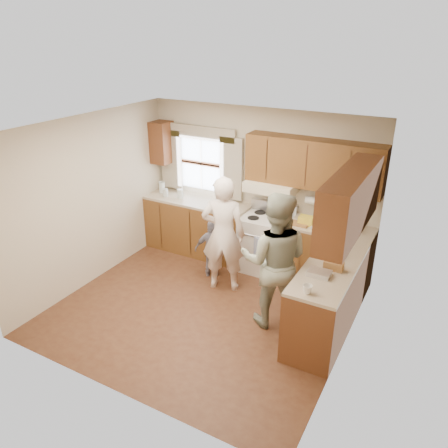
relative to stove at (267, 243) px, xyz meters
The scene contains 6 objects.
room 1.66m from the stove, 101.81° to the right, with size 3.80×3.80×3.80m.
kitchen_fixtures 0.60m from the stove, 48.95° to the right, with size 3.80×2.25×2.15m.
stove is the anchor object (origin of this frame).
woman_left 0.96m from the stove, 112.71° to the right, with size 0.63×0.42×1.74m, color white.
woman_right 1.46m from the stove, 62.99° to the right, with size 0.88×0.68×1.81m, color #2A4231.
child 0.88m from the stove, 138.05° to the right, with size 0.54×0.22×0.92m, color gray.
Camera 1 is at (2.67, -4.30, 3.54)m, focal length 35.00 mm.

